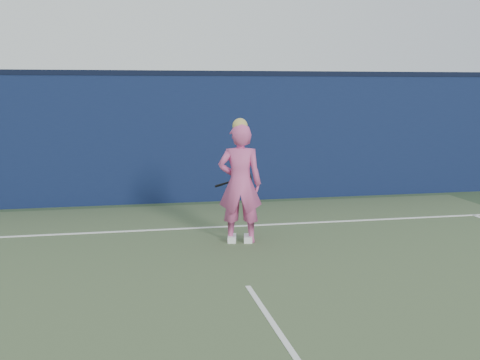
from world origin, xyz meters
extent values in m
plane|color=#31492D|center=(0.00, 0.00, 0.00)|extent=(80.00, 80.00, 0.00)
cube|color=#0D183C|center=(0.00, 6.50, 1.25)|extent=(24.00, 0.40, 2.50)
cube|color=black|center=(0.00, 6.50, 2.55)|extent=(24.00, 0.42, 0.10)
imported|color=#CB4F8C|center=(0.33, 3.03, 0.88)|extent=(0.71, 0.55, 1.75)
sphere|color=tan|center=(0.33, 3.03, 1.72)|extent=(0.22, 0.22, 0.22)
cube|color=white|center=(0.44, 3.00, 0.05)|extent=(0.18, 0.30, 0.10)
cube|color=white|center=(0.21, 3.05, 0.05)|extent=(0.18, 0.30, 0.10)
torus|color=black|center=(0.45, 3.46, 0.88)|extent=(0.31, 0.09, 0.31)
torus|color=yellow|center=(0.45, 3.46, 0.88)|extent=(0.26, 0.07, 0.25)
cylinder|color=beige|center=(0.45, 3.46, 0.88)|extent=(0.25, 0.06, 0.25)
cylinder|color=black|center=(0.23, 3.51, 0.82)|extent=(0.28, 0.04, 0.10)
cylinder|color=black|center=(0.10, 3.54, 0.78)|extent=(0.13, 0.04, 0.07)
cube|color=white|center=(0.00, 4.00, 0.01)|extent=(11.00, 0.08, 0.01)
camera|label=1|loc=(-1.42, -5.47, 2.25)|focal=45.00mm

